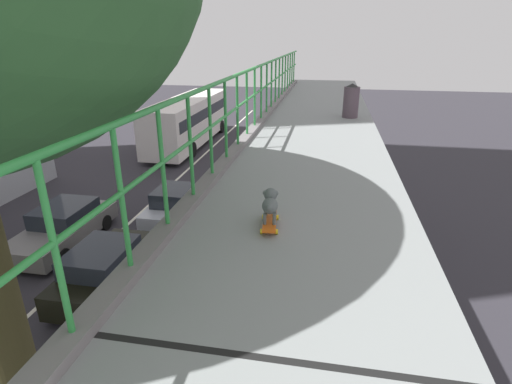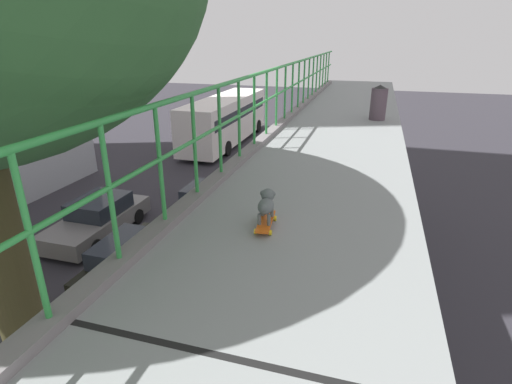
{
  "view_description": "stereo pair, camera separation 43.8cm",
  "coord_description": "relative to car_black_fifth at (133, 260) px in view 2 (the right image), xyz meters",
  "views": [
    {
      "loc": [
        1.27,
        -0.58,
        7.21
      ],
      "look_at": [
        0.53,
        3.43,
        5.6
      ],
      "focal_mm": 27.79,
      "sensor_mm": 36.0,
      "label": 1
    },
    {
      "loc": [
        1.69,
        -0.48,
        7.21
      ],
      "look_at": [
        0.53,
        3.43,
        5.6
      ],
      "focal_mm": 27.79,
      "sensor_mm": 36.0,
      "label": 2
    }
  ],
  "objects": [
    {
      "name": "car_black_fifth",
      "position": [
        0.0,
        0.0,
        0.0
      ],
      "size": [
        1.86,
        4.04,
        1.52
      ],
      "color": "black",
      "rests_on": "ground"
    },
    {
      "name": "car_grey_sixth",
      "position": [
        -3.11,
        2.41,
        -0.07
      ],
      "size": [
        1.99,
        4.57,
        1.43
      ],
      "color": "slate",
      "rests_on": "ground"
    },
    {
      "name": "car_silver_seventh",
      "position": [
        0.29,
        5.19,
        -0.07
      ],
      "size": [
        1.92,
        4.17,
        1.46
      ],
      "color": "#AFB5C0",
      "rests_on": "ground"
    },
    {
      "name": "city_bus",
      "position": [
        -3.38,
        17.15,
        1.08
      ],
      "size": [
        2.73,
        11.26,
        3.21
      ],
      "color": "white",
      "rests_on": "ground"
    },
    {
      "name": "toy_skateboard",
      "position": [
        5.71,
        -5.54,
        4.69
      ],
      "size": [
        0.22,
        0.53,
        0.08
      ],
      "color": "#E15B15",
      "rests_on": "overpass_deck"
    },
    {
      "name": "small_dog",
      "position": [
        5.71,
        -5.51,
        4.88
      ],
      "size": [
        0.19,
        0.4,
        0.3
      ],
      "color": "#565E5F",
      "rests_on": "toy_skateboard"
    },
    {
      "name": "litter_bin",
      "position": [
        6.74,
        0.65,
        5.04
      ],
      "size": [
        0.38,
        0.38,
        0.8
      ],
      "color": "#54434E",
      "rests_on": "overpass_deck"
    }
  ]
}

